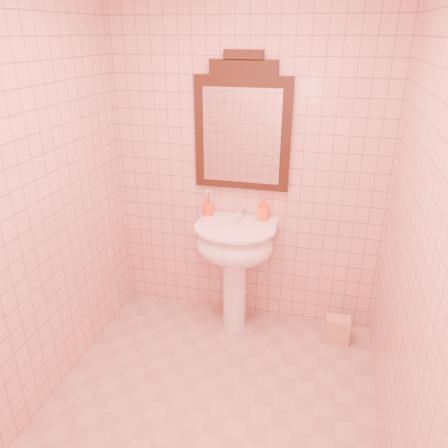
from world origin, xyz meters
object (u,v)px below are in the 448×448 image
(mirror, at_px, (242,128))
(towel, at_px, (337,330))
(pedestal_sink, at_px, (235,252))
(soap_dispenser, at_px, (263,210))
(toothbrush_cup, at_px, (208,209))

(mirror, xyz_separation_m, towel, (0.78, -0.20, -1.41))
(pedestal_sink, height_order, soap_dispenser, soap_dispenser)
(toothbrush_cup, bearing_deg, pedestal_sink, -33.92)
(mirror, height_order, toothbrush_cup, mirror)
(soap_dispenser, xyz_separation_m, towel, (0.61, -0.16, -0.84))
(soap_dispenser, distance_m, towel, 1.05)
(mirror, bearing_deg, soap_dispenser, -12.29)
(soap_dispenser, height_order, towel, soap_dispenser)
(pedestal_sink, bearing_deg, mirror, 90.00)
(soap_dispenser, bearing_deg, mirror, 169.44)
(toothbrush_cup, distance_m, soap_dispenser, 0.41)
(toothbrush_cup, distance_m, towel, 1.31)
(towel, bearing_deg, toothbrush_cup, 171.28)
(toothbrush_cup, xyz_separation_m, soap_dispenser, (0.41, 0.00, 0.03))
(mirror, relative_size, toothbrush_cup, 5.32)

